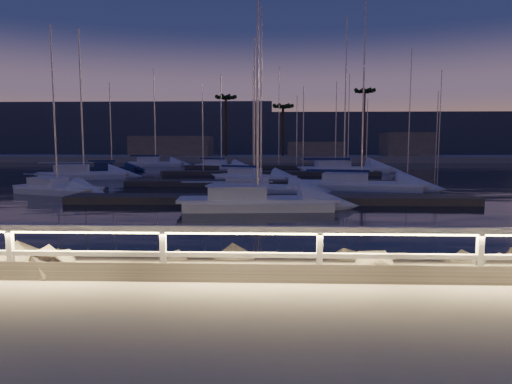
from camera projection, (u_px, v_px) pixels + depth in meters
ground at (267, 281)px, 8.75m from camera, size 400.00×400.00×0.00m
harbor_water at (271, 184)px, 39.88m from camera, size 400.00×440.00×0.60m
guard_rail at (263, 241)px, 8.67m from camera, size 44.11×0.12×1.06m
riprap at (383, 270)px, 10.54m from camera, size 28.75×2.68×1.33m
floating_docks at (271, 177)px, 41.09m from camera, size 22.00×36.00×0.40m
far_shore at (271, 156)px, 82.31m from camera, size 160.00×14.00×5.20m
palm_left at (226, 100)px, 79.50m from camera, size 3.00×3.00×11.20m
palm_center at (283, 108)px, 80.29m from camera, size 3.00×3.00×9.70m
palm_right at (364, 94)px, 78.57m from camera, size 3.00×3.00×12.20m
distant_hills at (201, 136)px, 141.87m from camera, size 230.00×37.50×18.00m
sailboat_a at (56, 188)px, 29.06m from camera, size 6.36×3.91×10.58m
sailboat_b at (253, 201)px, 22.25m from camera, size 7.84×2.92×13.09m
sailboat_c at (258, 187)px, 29.80m from camera, size 7.28×3.33×11.94m
sailboat_e at (82, 174)px, 41.21m from camera, size 8.16×4.43×13.47m
sailboat_h at (358, 184)px, 31.74m from camera, size 8.84×4.29×14.41m
sailboat_i at (111, 168)px, 53.13m from camera, size 6.12×2.28×10.25m
sailboat_j at (252, 176)px, 38.79m from camera, size 7.21×4.63×11.99m
sailboat_l at (341, 168)px, 50.23m from camera, size 10.22×3.92×16.88m
sailboat_m at (154, 163)px, 63.98m from camera, size 7.99×2.82×13.47m
sailboat_n at (220, 165)px, 58.87m from camera, size 7.18×4.49×11.91m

